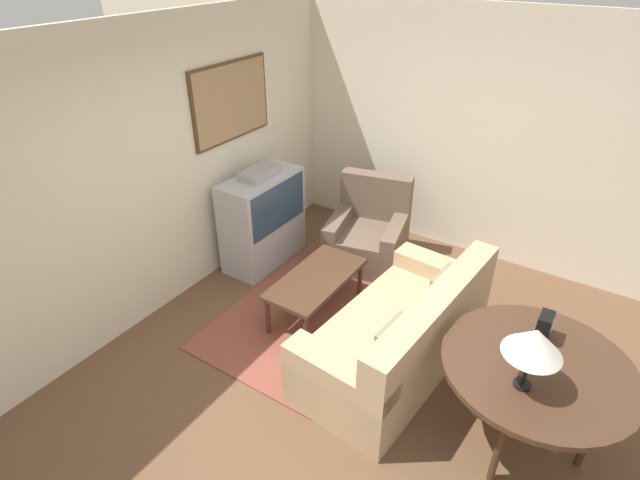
% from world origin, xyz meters
% --- Properties ---
extents(ground_plane, '(12.00, 12.00, 0.00)m').
position_xyz_m(ground_plane, '(0.00, 0.00, 0.00)').
color(ground_plane, brown).
extents(wall_back, '(12.00, 0.10, 2.70)m').
position_xyz_m(wall_back, '(0.02, 2.13, 1.36)').
color(wall_back, beige).
rests_on(wall_back, ground_plane).
extents(wall_right, '(0.06, 12.00, 2.70)m').
position_xyz_m(wall_right, '(2.63, 0.00, 1.35)').
color(wall_right, beige).
rests_on(wall_right, ground_plane).
extents(area_rug, '(2.35, 1.58, 0.01)m').
position_xyz_m(area_rug, '(0.69, 0.70, 0.01)').
color(area_rug, brown).
rests_on(area_rug, ground_plane).
extents(tv, '(0.98, 0.48, 1.13)m').
position_xyz_m(tv, '(1.11, 1.77, 0.53)').
color(tv, '#B7B7BC').
rests_on(tv, ground_plane).
extents(couch, '(1.95, 1.05, 0.88)m').
position_xyz_m(couch, '(0.43, -0.24, 0.32)').
color(couch, tan).
rests_on(couch, ground_plane).
extents(armchair, '(1.02, 0.98, 0.94)m').
position_xyz_m(armchair, '(1.78, 0.79, 0.30)').
color(armchair, brown).
rests_on(armchair, ground_plane).
extents(coffee_table, '(1.08, 0.52, 0.45)m').
position_xyz_m(coffee_table, '(0.61, 0.73, 0.40)').
color(coffee_table, '#472D1E').
rests_on(coffee_table, ground_plane).
extents(console_table, '(1.29, 1.29, 0.74)m').
position_xyz_m(console_table, '(0.23, -1.33, 0.68)').
color(console_table, '#472D1E').
rests_on(console_table, ground_plane).
extents(table_lamp, '(0.37, 0.37, 0.47)m').
position_xyz_m(table_lamp, '(-0.02, -1.27, 1.11)').
color(table_lamp, black).
rests_on(table_lamp, console_table).
extents(mantel_clock, '(0.16, 0.10, 0.22)m').
position_xyz_m(mantel_clock, '(0.50, -1.27, 0.85)').
color(mantel_clock, black).
rests_on(mantel_clock, console_table).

